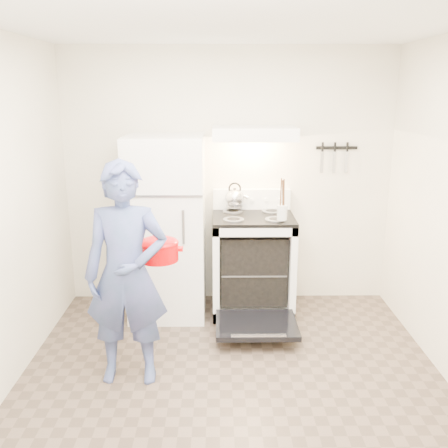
% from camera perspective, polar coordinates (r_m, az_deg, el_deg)
% --- Properties ---
extents(floor, '(3.60, 3.60, 0.00)m').
position_cam_1_polar(floor, '(3.71, 0.98, -19.32)').
color(floor, brown).
rests_on(floor, ground).
extents(back_wall, '(3.20, 0.02, 2.50)m').
position_cam_1_polar(back_wall, '(4.93, 0.49, 5.24)').
color(back_wall, '#F1E8CE').
rests_on(back_wall, ground).
extents(refrigerator, '(0.70, 0.70, 1.70)m').
position_cam_1_polar(refrigerator, '(4.70, -6.53, -0.35)').
color(refrigerator, white).
rests_on(refrigerator, floor).
extents(stove_body, '(0.76, 0.65, 0.92)m').
position_cam_1_polar(stove_body, '(4.83, 3.28, -4.71)').
color(stove_body, white).
rests_on(stove_body, floor).
extents(cooktop, '(0.76, 0.65, 0.03)m').
position_cam_1_polar(cooktop, '(4.69, 3.37, 0.76)').
color(cooktop, black).
rests_on(cooktop, stove_body).
extents(backsplash, '(0.76, 0.07, 0.20)m').
position_cam_1_polar(backsplash, '(4.94, 3.17, 2.88)').
color(backsplash, white).
rests_on(backsplash, cooktop).
extents(oven_door, '(0.70, 0.54, 0.04)m').
position_cam_1_polar(oven_door, '(4.41, 3.73, -11.43)').
color(oven_door, black).
rests_on(oven_door, floor).
extents(oven_rack, '(0.60, 0.52, 0.01)m').
position_cam_1_polar(oven_rack, '(4.84, 3.28, -4.93)').
color(oven_rack, slate).
rests_on(oven_rack, stove_body).
extents(range_hood, '(0.76, 0.50, 0.12)m').
position_cam_1_polar(range_hood, '(4.63, 3.45, 10.32)').
color(range_hood, white).
rests_on(range_hood, back_wall).
extents(knife_strip, '(0.40, 0.02, 0.03)m').
position_cam_1_polar(knife_strip, '(5.00, 12.75, 8.49)').
color(knife_strip, black).
rests_on(knife_strip, back_wall).
extents(pizza_stone, '(0.35, 0.35, 0.02)m').
position_cam_1_polar(pizza_stone, '(4.81, 4.27, -4.88)').
color(pizza_stone, '#86674B').
rests_on(pizza_stone, oven_rack).
extents(tea_kettle, '(0.23, 0.19, 0.28)m').
position_cam_1_polar(tea_kettle, '(4.86, 1.23, 3.14)').
color(tea_kettle, '#B6B6BB').
rests_on(tea_kettle, cooktop).
extents(utensil_jar, '(0.11, 0.11, 0.13)m').
position_cam_1_polar(utensil_jar, '(4.43, 6.65, 1.31)').
color(utensil_jar, silver).
rests_on(utensil_jar, cooktop).
extents(person, '(0.60, 0.40, 1.64)m').
position_cam_1_polar(person, '(3.64, -11.08, -5.73)').
color(person, navy).
rests_on(person, floor).
extents(dutch_oven, '(0.37, 0.30, 0.24)m').
position_cam_1_polar(dutch_oven, '(3.78, -7.47, -3.13)').
color(dutch_oven, '#CE0003').
rests_on(dutch_oven, person).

